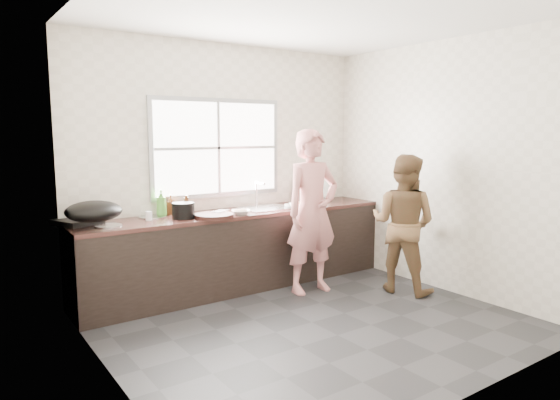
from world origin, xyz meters
TOP-DOWN VIEW (x-y plane):
  - floor at (0.00, 0.00)m, footprint 3.60×3.20m
  - ceiling at (0.00, 0.00)m, footprint 3.60×3.20m
  - wall_back at (0.00, 1.60)m, footprint 3.60×0.01m
  - wall_left at (-1.80, 0.00)m, footprint 0.01×3.20m
  - wall_right at (1.80, 0.00)m, footprint 0.01×3.20m
  - wall_front at (0.00, -1.60)m, footprint 3.60×0.01m
  - cabinet at (0.00, 1.29)m, footprint 3.60×0.62m
  - countertop at (0.00, 1.29)m, footprint 3.60×0.64m
  - sink at (0.35, 1.29)m, footprint 0.55×0.45m
  - faucet at (0.35, 1.49)m, footprint 0.02×0.02m
  - window_frame at (-0.10, 1.59)m, footprint 1.60×0.05m
  - window_glazing at (-0.10, 1.57)m, footprint 1.50×0.01m
  - woman at (0.57, 0.72)m, footprint 0.62×0.43m
  - person_side at (1.39, 0.16)m, footprint 0.78×0.88m
  - cutting_board at (-0.42, 1.08)m, footprint 0.51×0.51m
  - cleaver at (-0.29, 1.19)m, footprint 0.22×0.19m
  - bowl_mince at (-0.10, 1.08)m, footprint 0.27×0.27m
  - bowl_crabs at (0.67, 1.08)m, footprint 0.22×0.22m
  - bowl_held at (0.61, 1.17)m, footprint 0.20×0.20m
  - black_pot at (-0.69, 1.22)m, footprint 0.27×0.27m
  - plate_food at (-0.62, 1.32)m, footprint 0.22×0.22m
  - bottle_green at (-0.83, 1.46)m, footprint 0.12×0.12m
  - bottle_brown_tall at (-0.70, 1.52)m, footprint 0.10×0.11m
  - bottle_brown_short at (-0.58, 1.38)m, footprint 0.17×0.17m
  - glass_jar at (-1.02, 1.31)m, footprint 0.06×0.06m
  - burner at (-1.65, 1.50)m, footprint 0.47×0.47m
  - wok at (-1.57, 1.22)m, footprint 0.63×0.63m
  - dish_rack at (1.12, 1.44)m, footprint 0.40×0.29m
  - pot_lid_left at (-1.44, 1.22)m, footprint 0.26×0.26m
  - pot_lid_right at (-0.93, 1.45)m, footprint 0.35×0.35m

SIDE VIEW (x-z plane):
  - floor at x=0.00m, z-range -0.01..0.00m
  - cabinet at x=0.00m, z-range 0.00..0.82m
  - person_side at x=1.39m, z-range 0.00..1.49m
  - woman at x=0.57m, z-range 0.00..1.64m
  - countertop at x=0.00m, z-range 0.82..0.86m
  - sink at x=0.35m, z-range 0.85..0.88m
  - pot_lid_left at x=-1.44m, z-range 0.86..0.87m
  - pot_lid_right at x=-0.93m, z-range 0.86..0.87m
  - plate_food at x=-0.62m, z-range 0.86..0.88m
  - cutting_board at x=-0.42m, z-range 0.86..0.90m
  - bowl_mince at x=-0.10m, z-range 0.86..0.91m
  - burner at x=-1.65m, z-range 0.86..0.91m
  - bowl_crabs at x=0.67m, z-range 0.86..0.92m
  - bowl_held at x=0.61m, z-range 0.86..0.92m
  - cleaver at x=-0.29m, z-range 0.90..0.91m
  - glass_jar at x=-1.02m, z-range 0.86..0.95m
  - black_pot at x=-0.69m, z-range 0.86..1.02m
  - bottle_brown_short at x=-0.58m, z-range 0.86..1.05m
  - bottle_brown_tall at x=-0.70m, z-range 0.86..1.06m
  - bottle_green at x=-0.83m, z-range 0.86..1.14m
  - dish_rack at x=1.12m, z-range 0.86..1.15m
  - faucet at x=0.35m, z-range 0.86..1.16m
  - wok at x=-1.57m, z-range 0.92..1.11m
  - wall_back at x=0.00m, z-range 0.00..2.70m
  - wall_left at x=-1.80m, z-range 0.00..2.70m
  - wall_right at x=1.80m, z-range 0.00..2.70m
  - wall_front at x=0.00m, z-range 0.00..2.70m
  - window_glazing at x=-0.10m, z-range 1.05..2.05m
  - window_frame at x=-0.10m, z-range 1.00..2.10m
  - ceiling at x=0.00m, z-range 2.70..2.71m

